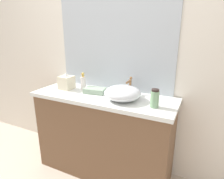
{
  "coord_description": "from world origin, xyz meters",
  "views": [
    {
      "loc": [
        0.89,
        -1.13,
        1.5
      ],
      "look_at": [
        0.14,
        0.42,
        0.96
      ],
      "focal_mm": 30.86,
      "sensor_mm": 36.0,
      "label": 1
    }
  ],
  "objects": [
    {
      "name": "soap_dispenser",
      "position": [
        -0.25,
        0.52,
        0.96
      ],
      "size": [
        0.05,
        0.05,
        0.19
      ],
      "color": "silver",
      "rests_on": "vanity_counter"
    },
    {
      "name": "vanity_counter",
      "position": [
        0.03,
        0.44,
        0.44
      ],
      "size": [
        1.43,
        0.51,
        0.88
      ],
      "color": "brown",
      "rests_on": "ground"
    },
    {
      "name": "sink_basin",
      "position": [
        0.25,
        0.41,
        0.94
      ],
      "size": [
        0.34,
        0.33,
        0.13
      ],
      "primitive_type": "ellipsoid",
      "color": "silver",
      "rests_on": "vanity_counter"
    },
    {
      "name": "tissue_box",
      "position": [
        -0.42,
        0.46,
        0.96
      ],
      "size": [
        0.14,
        0.14,
        0.18
      ],
      "color": "beige",
      "rests_on": "vanity_counter"
    },
    {
      "name": "bathroom_wall_rear",
      "position": [
        0.0,
        0.73,
        1.3
      ],
      "size": [
        6.0,
        0.06,
        2.6
      ],
      "primitive_type": "cube",
      "color": "silver",
      "rests_on": "ground"
    },
    {
      "name": "lotion_bottle",
      "position": [
        0.56,
        0.36,
        0.96
      ],
      "size": [
        0.07,
        0.07,
        0.16
      ],
      "color": "gray",
      "rests_on": "vanity_counter"
    },
    {
      "name": "faucet",
      "position": [
        0.25,
        0.59,
        0.98
      ],
      "size": [
        0.03,
        0.13,
        0.17
      ],
      "color": "brown",
      "rests_on": "vanity_counter"
    },
    {
      "name": "wall_mirror_panel",
      "position": [
        0.03,
        0.69,
        1.41
      ],
      "size": [
        1.27,
        0.01,
        1.07
      ],
      "primitive_type": "cube",
      "color": "#B2BCC6",
      "rests_on": "vanity_counter"
    },
    {
      "name": "folded_hand_towel",
      "position": [
        -0.08,
        0.47,
        0.9
      ],
      "size": [
        0.23,
        0.16,
        0.05
      ],
      "primitive_type": "cube",
      "rotation": [
        0.0,
        0.0,
        0.14
      ],
      "color": "#94AF96",
      "rests_on": "vanity_counter"
    }
  ]
}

